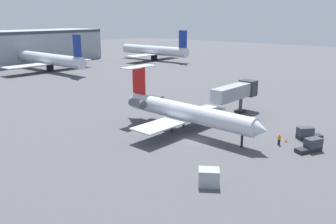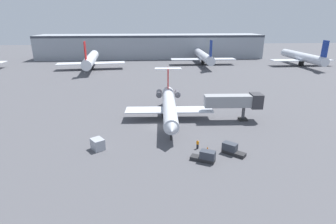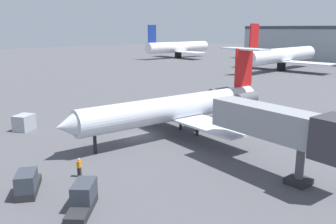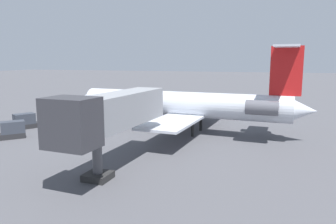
# 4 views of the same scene
# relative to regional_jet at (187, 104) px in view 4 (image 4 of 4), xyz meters

# --- Properties ---
(ground_plane) EXTENTS (400.00, 400.00, 0.10)m
(ground_plane) POSITION_rel_regional_jet_xyz_m (-2.58, -4.28, -3.51)
(ground_plane) COLOR #4C4C51
(regional_jet) EXTENTS (20.13, 29.25, 9.99)m
(regional_jet) POSITION_rel_regional_jet_xyz_m (0.00, 0.00, 0.00)
(regional_jet) COLOR silver
(regional_jet) RESTS_ON ground_plane
(jet_bridge) EXTENTS (12.93, 3.44, 6.26)m
(jet_bridge) POSITION_rel_regional_jet_xyz_m (15.15, -1.76, 1.09)
(jet_bridge) COLOR gray
(jet_bridge) RESTS_ON ground_plane
(ground_crew_marshaller) EXTENTS (0.45, 0.47, 1.69)m
(ground_crew_marshaller) POSITION_rel_regional_jet_xyz_m (3.89, -15.20, -2.60)
(ground_crew_marshaller) COLOR black
(ground_crew_marshaller) RESTS_ON ground_plane
(baggage_tug_lead) EXTENTS (4.19, 3.09, 1.90)m
(baggage_tug_lead) POSITION_rel_regional_jet_xyz_m (4.36, -19.76, -2.62)
(baggage_tug_lead) COLOR #262628
(baggage_tug_lead) RESTS_ON ground_plane
(baggage_tug_trailing) EXTENTS (3.92, 3.70, 1.90)m
(baggage_tug_trailing) POSITION_rel_regional_jet_xyz_m (9.37, -17.54, -2.62)
(baggage_tug_trailing) COLOR #262628
(baggage_tug_trailing) RESTS_ON ground_plane
(cargo_container_uld) EXTENTS (2.87, 3.01, 1.99)m
(cargo_container_uld) POSITION_rel_regional_jet_xyz_m (-13.86, -14.13, -2.46)
(cargo_container_uld) COLOR #999EA8
(cargo_container_uld) RESTS_ON ground_plane
(traffic_cone_near) EXTENTS (0.36, 0.36, 0.55)m
(traffic_cone_near) POSITION_rel_regional_jet_xyz_m (5.62, -15.66, -3.18)
(traffic_cone_near) COLOR orange
(traffic_cone_near) RESTS_ON ground_plane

